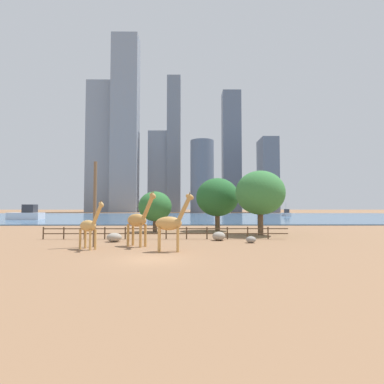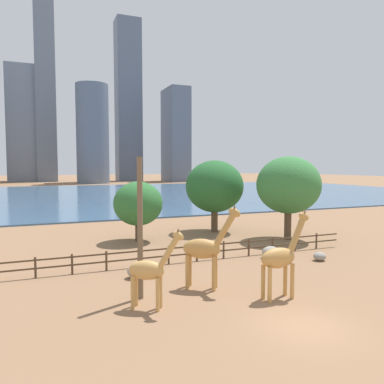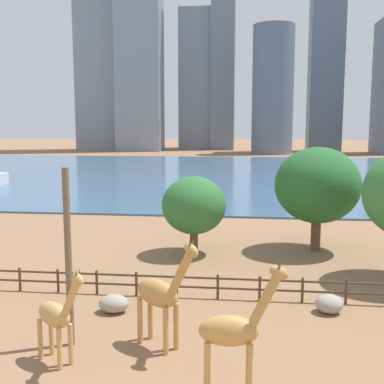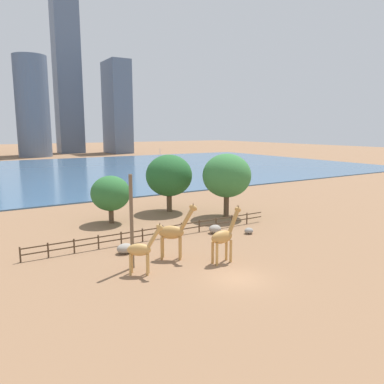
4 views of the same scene
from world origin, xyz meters
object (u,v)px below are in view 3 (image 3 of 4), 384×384
utility_pole (68,258)px  tree_center_broad (317,185)px  giraffe_tall (234,331)px  boulder_by_pole (329,304)px  giraffe_companion (161,294)px  giraffe_young (57,316)px  tree_left_large (194,205)px  boulder_small (114,304)px

utility_pole → tree_center_broad: (12.16, 16.50, 1.07)m
giraffe_tall → boulder_by_pole: size_ratio=3.50×
giraffe_companion → utility_pole: utility_pole is taller
boulder_by_pole → tree_center_broad: size_ratio=0.18×
boulder_by_pole → giraffe_young: bearing=-150.7°
giraffe_tall → tree_left_large: (-3.26, 17.38, 1.28)m
giraffe_companion → tree_left_large: bearing=125.7°
tree_center_broad → boulder_small: bearing=-131.4°
giraffe_tall → utility_pole: utility_pole is taller
utility_pole → giraffe_tall: bearing=-22.1°
boulder_by_pole → boulder_small: boulder_by_pole is taller
utility_pole → boulder_small: (0.81, 3.60, -3.26)m
giraffe_companion → boulder_by_pole: size_ratio=3.63×
tree_center_broad → boulder_by_pole: bearing=-94.6°
giraffe_young → utility_pole: (-0.07, 1.56, 1.79)m
giraffe_companion → utility_pole: size_ratio=0.65×
giraffe_tall → giraffe_companion: bearing=133.4°
tree_left_large → boulder_small: bearing=-103.8°
boulder_by_pole → tree_center_broad: bearing=85.4°
boulder_by_pole → boulder_small: 10.47m
utility_pole → tree_left_large: utility_pole is taller
tree_left_large → giraffe_companion: bearing=-89.1°
giraffe_companion → boulder_by_pole: bearing=66.0°
giraffe_young → tree_left_large: bearing=111.2°
giraffe_companion → tree_center_broad: bearing=97.5°
giraffe_tall → giraffe_companion: size_ratio=0.96×
giraffe_tall → giraffe_companion: 4.20m
giraffe_tall → boulder_by_pole: (4.43, 7.45, -1.74)m
giraffe_companion → boulder_by_pole: 8.92m
boulder_small → giraffe_tall: bearing=-46.8°
boulder_by_pole → tree_left_large: size_ratio=0.24×
boulder_small → tree_center_broad: size_ratio=0.20×
tree_left_large → giraffe_young: bearing=-102.0°
boulder_small → tree_left_large: (2.71, 11.03, 3.03)m
utility_pole → boulder_by_pole: utility_pole is taller
giraffe_companion → utility_pole: 4.02m
boulder_small → tree_left_large: tree_left_large is taller
giraffe_companion → boulder_by_pole: giraffe_companion is taller
boulder_by_pole → utility_pole: bearing=-157.3°
giraffe_tall → boulder_small: (-5.97, 6.35, -1.75)m
giraffe_young → boulder_small: giraffe_young is taller
boulder_small → boulder_by_pole: bearing=6.0°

